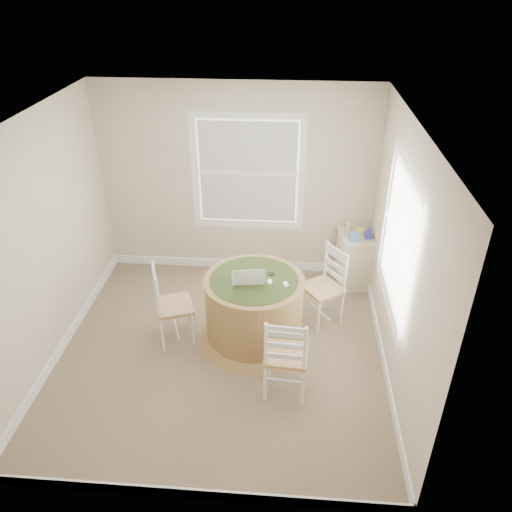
{
  "coord_description": "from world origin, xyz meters",
  "views": [
    {
      "loc": [
        0.73,
        -4.24,
        3.82
      ],
      "look_at": [
        0.36,
        0.45,
        1.01
      ],
      "focal_mm": 35.0,
      "sensor_mm": 36.0,
      "label": 1
    }
  ],
  "objects_px": {
    "chair_near": "(286,354)",
    "chair_right": "(322,288)",
    "laptop": "(248,279)",
    "round_table": "(254,306)",
    "chair_left": "(174,305)",
    "corner_chest": "(353,259)"
  },
  "relations": [
    {
      "from": "chair_left",
      "to": "chair_right",
      "type": "bearing_deg",
      "value": -94.14
    },
    {
      "from": "round_table",
      "to": "chair_near",
      "type": "relative_size",
      "value": 1.37
    },
    {
      "from": "round_table",
      "to": "laptop",
      "type": "height_order",
      "value": "laptop"
    },
    {
      "from": "chair_left",
      "to": "corner_chest",
      "type": "bearing_deg",
      "value": -77.48
    },
    {
      "from": "chair_left",
      "to": "chair_right",
      "type": "xyz_separation_m",
      "value": [
        1.67,
        0.47,
        0.0
      ]
    },
    {
      "from": "chair_near",
      "to": "chair_right",
      "type": "xyz_separation_m",
      "value": [
        0.39,
        1.18,
        0.0
      ]
    },
    {
      "from": "chair_near",
      "to": "corner_chest",
      "type": "distance_m",
      "value": 2.23
    },
    {
      "from": "chair_left",
      "to": "corner_chest",
      "type": "distance_m",
      "value": 2.52
    },
    {
      "from": "chair_right",
      "to": "laptop",
      "type": "relative_size",
      "value": 2.43
    },
    {
      "from": "chair_right",
      "to": "laptop",
      "type": "xyz_separation_m",
      "value": [
        -0.84,
        -0.41,
        0.36
      ]
    },
    {
      "from": "chair_near",
      "to": "chair_right",
      "type": "height_order",
      "value": "same"
    },
    {
      "from": "laptop",
      "to": "chair_right",
      "type": "bearing_deg",
      "value": -162.45
    },
    {
      "from": "chair_right",
      "to": "laptop",
      "type": "distance_m",
      "value": 1.0
    },
    {
      "from": "chair_near",
      "to": "round_table",
      "type": "bearing_deg",
      "value": -60.55
    },
    {
      "from": "chair_right",
      "to": "corner_chest",
      "type": "relative_size",
      "value": 1.31
    },
    {
      "from": "chair_near",
      "to": "chair_right",
      "type": "distance_m",
      "value": 1.25
    },
    {
      "from": "round_table",
      "to": "chair_right",
      "type": "xyz_separation_m",
      "value": [
        0.78,
        0.37,
        0.04
      ]
    },
    {
      "from": "corner_chest",
      "to": "chair_right",
      "type": "bearing_deg",
      "value": -125.16
    },
    {
      "from": "round_table",
      "to": "corner_chest",
      "type": "distance_m",
      "value": 1.75
    },
    {
      "from": "chair_near",
      "to": "corner_chest",
      "type": "xyz_separation_m",
      "value": [
        0.85,
        2.06,
        -0.11
      ]
    },
    {
      "from": "chair_left",
      "to": "chair_near",
      "type": "xyz_separation_m",
      "value": [
        1.28,
        -0.71,
        0.0
      ]
    },
    {
      "from": "laptop",
      "to": "corner_chest",
      "type": "height_order",
      "value": "laptop"
    }
  ]
}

